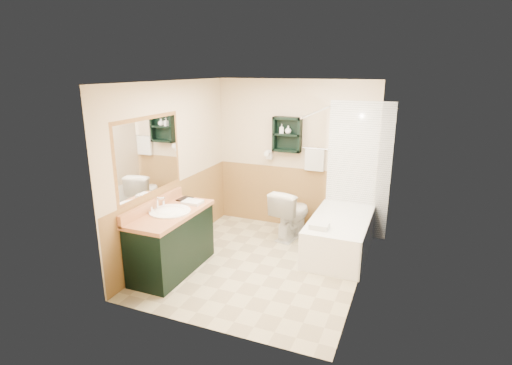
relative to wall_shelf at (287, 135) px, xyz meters
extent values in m
plane|color=#C4B88F|center=(0.10, -1.41, -1.55)|extent=(3.00, 3.00, 0.00)
cube|color=beige|center=(0.10, 0.11, -0.35)|extent=(2.60, 0.04, 2.40)
cube|color=beige|center=(-1.22, -1.41, -0.35)|extent=(0.04, 3.00, 2.40)
cube|color=beige|center=(1.42, -1.41, -0.35)|extent=(0.04, 3.00, 2.40)
cube|color=white|center=(0.10, -1.41, 0.87)|extent=(2.60, 3.00, 0.04)
cube|color=black|center=(0.00, 0.00, 0.00)|extent=(0.45, 0.15, 0.55)
cylinder|color=silver|center=(0.63, -0.66, 0.45)|extent=(0.03, 1.60, 0.03)
cube|color=black|center=(-0.89, -1.98, -1.15)|extent=(0.59, 1.27, 0.81)
cube|color=white|center=(1.03, -0.64, -1.29)|extent=(0.79, 1.50, 0.53)
imported|color=white|center=(0.21, -0.36, -1.17)|extent=(0.58, 0.85, 0.76)
cube|color=silver|center=(-0.79, -1.59, -0.72)|extent=(0.25, 0.20, 0.04)
imported|color=black|center=(-1.06, -1.48, -0.63)|extent=(0.16, 0.04, 0.21)
cube|color=silver|center=(0.83, -1.13, -0.99)|extent=(0.24, 0.20, 0.07)
imported|color=white|center=(-0.09, -0.01, 0.05)|extent=(0.10, 0.16, 0.07)
imported|color=white|center=(0.02, -0.01, 0.06)|extent=(0.13, 0.15, 0.10)
camera|label=1|loc=(1.90, -5.96, 1.01)|focal=28.00mm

